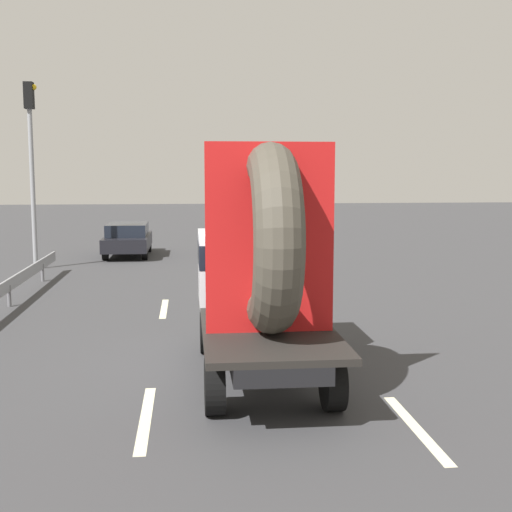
{
  "coord_description": "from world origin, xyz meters",
  "views": [
    {
      "loc": [
        -0.88,
        -11.46,
        3.42
      ],
      "look_at": [
        0.32,
        0.35,
        1.93
      ],
      "focal_mm": 47.35,
      "sensor_mm": 36.0,
      "label": 1
    }
  ],
  "objects": [
    {
      "name": "lane_dash_left_far",
      "position": [
        -1.5,
        5.29,
        0.0
      ],
      "size": [
        0.16,
        2.35,
        0.01
      ],
      "primitive_type": "cube",
      "rotation": [
        0.0,
        0.0,
        1.57
      ],
      "color": "beige",
      "rests_on": "ground_plane"
    },
    {
      "name": "flatbed_truck",
      "position": [
        0.32,
        -0.35,
        1.78
      ],
      "size": [
        2.02,
        5.24,
        3.85
      ],
      "color": "black",
      "rests_on": "ground_plane"
    },
    {
      "name": "ground_plane",
      "position": [
        0.0,
        0.0,
        0.0
      ],
      "size": [
        120.0,
        120.0,
        0.0
      ],
      "primitive_type": "plane",
      "color": "#38383A"
    },
    {
      "name": "lane_dash_right_far",
      "position": [
        2.14,
        5.38,
        0.0
      ],
      "size": [
        0.16,
        2.19,
        0.01
      ],
      "primitive_type": "cube",
      "rotation": [
        0.0,
        0.0,
        1.57
      ],
      "color": "beige",
      "rests_on": "ground_plane"
    },
    {
      "name": "lane_dash_left_near",
      "position": [
        -1.5,
        -2.29,
        0.0
      ],
      "size": [
        0.16,
        2.59,
        0.01
      ],
      "primitive_type": "cube",
      "rotation": [
        0.0,
        0.0,
        1.57
      ],
      "color": "beige",
      "rests_on": "ground_plane"
    },
    {
      "name": "traffic_light",
      "position": [
        -6.22,
        12.73,
        4.15
      ],
      "size": [
        0.42,
        0.36,
        6.44
      ],
      "color": "gray",
      "rests_on": "ground_plane"
    },
    {
      "name": "distant_sedan",
      "position": [
        -3.31,
        16.13,
        0.71
      ],
      "size": [
        1.75,
        4.07,
        1.33
      ],
      "color": "black",
      "rests_on": "ground_plane"
    },
    {
      "name": "lane_dash_right_near",
      "position": [
        2.14,
        -3.03,
        0.0
      ],
      "size": [
        0.16,
        2.46,
        0.01
      ],
      "primitive_type": "cube",
      "rotation": [
        0.0,
        0.0,
        1.57
      ],
      "color": "beige",
      "rests_on": "ground_plane"
    }
  ]
}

